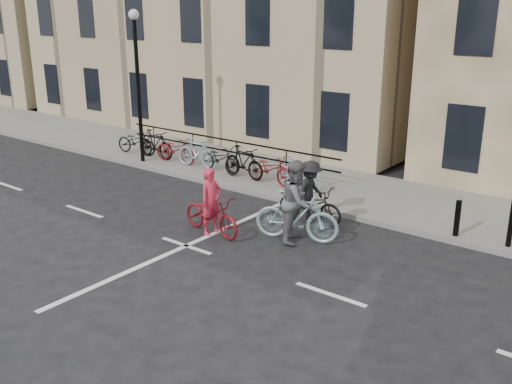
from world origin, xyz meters
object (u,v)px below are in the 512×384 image
Objects in this scene: lamp_post at (137,68)px; cyclist_grey at (297,209)px; cyclist_pink at (211,211)px; cyclist_dark at (310,198)px.

lamp_post is 9.15m from cyclist_grey.
lamp_post reaches higher than cyclist_grey.
cyclist_grey is at bearing -58.02° from cyclist_pink.
cyclist_dark is at bearing 0.42° from cyclist_grey.
cyclist_grey is (1.96, 0.92, 0.23)m from cyclist_pink.
lamp_post is at bearing 68.82° from cyclist_pink.
cyclist_pink is at bearing -27.92° from lamp_post.
cyclist_pink is at bearing 143.25° from cyclist_dark.
cyclist_dark is (1.52, 2.20, 0.07)m from cyclist_pink.
lamp_post reaches higher than cyclist_dark.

